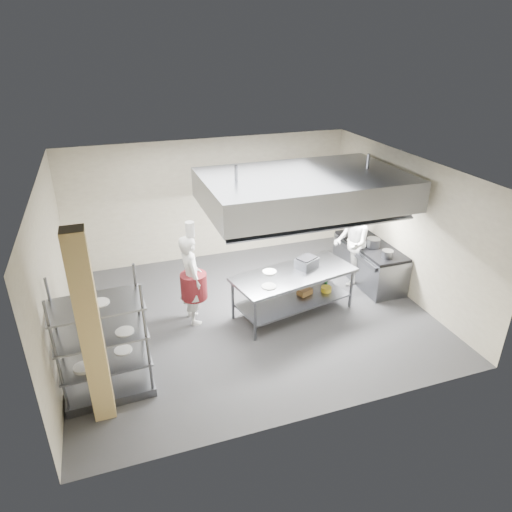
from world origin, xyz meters
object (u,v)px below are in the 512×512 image
object	(u,v)px
cooking_range	(369,263)
chef_plating	(90,324)
pass_rack	(102,340)
island	(293,293)
griddle	(307,263)
stockpot	(373,243)
chef_head	(191,279)
chef_line	(351,243)

from	to	relation	value
cooking_range	chef_plating	xyz separation A→B (m)	(-6.08, -1.10, 0.37)
pass_rack	cooking_range	xyz separation A→B (m)	(5.88, 1.94, -0.59)
island	cooking_range	world-z (taller)	island
griddle	stockpot	size ratio (longest dim) A/B	1.41
cooking_range	stockpot	distance (m)	0.60
pass_rack	griddle	world-z (taller)	pass_rack
chef_head	stockpot	size ratio (longest dim) A/B	6.26
pass_rack	griddle	distance (m)	4.23
cooking_range	stockpot	world-z (taller)	stockpot
island	griddle	bearing A→B (deg)	11.94
island	griddle	distance (m)	0.67
island	cooking_range	xyz separation A→B (m)	(2.21, 0.74, -0.04)
pass_rack	griddle	bearing A→B (deg)	16.32
chef_plating	griddle	xyz separation A→B (m)	(4.20, 0.51, 0.22)
pass_rack	chef_line	world-z (taller)	pass_rack
pass_rack	chef_head	size ratio (longest dim) A/B	1.10
pass_rack	chef_plating	size ratio (longest dim) A/B	1.27
pass_rack	chef_line	size ratio (longest dim) A/B	1.03
chef_line	pass_rack	bearing A→B (deg)	-45.68
pass_rack	stockpot	world-z (taller)	pass_rack
island	chef_line	bearing A→B (deg)	13.26
pass_rack	island	bearing A→B (deg)	15.84
pass_rack	cooking_range	world-z (taller)	pass_rack
cooking_range	stockpot	xyz separation A→B (m)	(-0.05, -0.14, 0.58)
chef_plating	island	bearing A→B (deg)	96.52
cooking_range	chef_line	distance (m)	0.74
cooking_range	chef_head	size ratio (longest dim) A/B	1.09
chef_plating	stockpot	size ratio (longest dim) A/B	5.43
cooking_range	chef_line	world-z (taller)	chef_line
chef_plating	cooking_range	bearing A→B (deg)	101.42
island	pass_rack	size ratio (longest dim) A/B	1.23
island	stockpot	bearing A→B (deg)	3.69
island	chef_head	distance (m)	2.07
chef_head	cooking_range	bearing A→B (deg)	-90.95
pass_rack	griddle	xyz separation A→B (m)	(4.00, 1.35, 0.00)
cooking_range	chef_plating	bearing A→B (deg)	-169.71
griddle	stockpot	distance (m)	1.89
island	chef_line	world-z (taller)	chef_line
cooking_range	griddle	xyz separation A→B (m)	(-1.88, -0.59, 0.59)
pass_rack	chef_head	distance (m)	2.32
chef_line	chef_plating	distance (m)	5.73
pass_rack	chef_plating	xyz separation A→B (m)	(-0.20, 0.84, -0.21)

